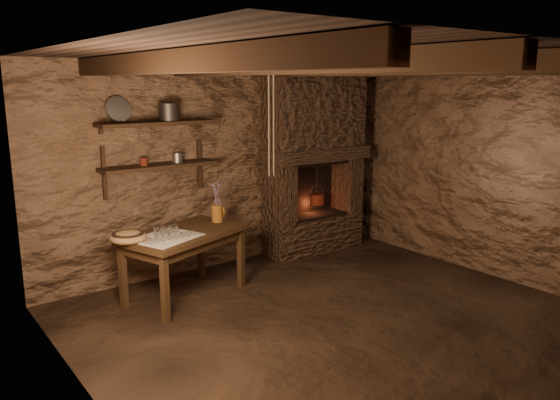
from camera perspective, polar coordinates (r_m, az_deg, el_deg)
floor at (r=5.26m, az=5.57°, el=-12.20°), size 4.50×4.50×0.00m
back_wall at (r=6.48m, az=-6.21°, el=3.53°), size 4.50×0.04×2.40m
front_wall at (r=3.73m, az=27.22°, el=-4.28°), size 4.50×0.04×2.40m
left_wall at (r=3.79m, az=-20.13°, el=-3.41°), size 0.04×4.00×2.40m
right_wall at (r=6.61m, az=20.39°, el=3.00°), size 0.04×4.00×2.40m
ceiling at (r=4.80m, az=6.18°, el=14.88°), size 4.50×4.00×0.04m
beam_far_left at (r=3.94m, az=-10.57°, el=14.04°), size 0.14×3.95×0.16m
beam_mid_left at (r=4.47m, az=1.31°, el=13.99°), size 0.14×3.95×0.16m
beam_mid_right at (r=5.15m, az=10.35°, el=13.57°), size 0.14×3.95×0.16m
beam_far_right at (r=5.92m, az=17.14°, el=13.04°), size 0.14×3.95×0.16m
shelf_lower at (r=5.94m, az=-12.51°, el=3.49°), size 1.25×0.30×0.04m
shelf_upper at (r=5.89m, az=-12.72°, el=7.82°), size 1.25×0.30×0.04m
hearth at (r=7.01m, az=3.60°, el=4.45°), size 1.43×0.51×2.30m
work_table at (r=5.67m, az=-9.93°, el=-6.41°), size 1.38×1.05×0.70m
linen_cloth at (r=5.38m, az=-11.80°, el=-3.87°), size 0.73×0.67×0.01m
pewter_cutlery_row at (r=5.36m, az=-11.71°, el=-3.81°), size 0.54×0.36×0.01m
drinking_glasses at (r=5.48m, az=-12.15°, el=-3.13°), size 0.19×0.06×0.08m
stoneware_jug at (r=5.88m, az=-6.59°, el=-0.53°), size 0.14×0.14×0.43m
wooden_bowl at (r=5.33m, az=-15.57°, el=-3.79°), size 0.42×0.42×0.12m
iron_stockpot at (r=5.94m, az=-11.56°, el=8.90°), size 0.28×0.28×0.16m
tin_pan at (r=5.83m, az=-16.56°, el=9.09°), size 0.28×0.14×0.27m
small_kettle at (r=6.02m, az=-10.69°, el=4.37°), size 0.18×0.16×0.16m
rusty_tin at (r=5.86m, az=-14.05°, el=3.91°), size 0.10×0.10×0.08m
red_pot at (r=7.07m, az=3.83°, el=0.17°), size 0.25×0.25×0.54m
hanging_ropes at (r=5.65m, az=-0.92°, el=8.45°), size 0.08×0.08×1.20m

